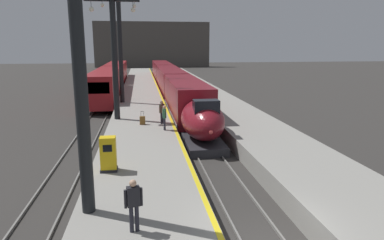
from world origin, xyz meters
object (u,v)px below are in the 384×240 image
object	(u,v)px
passenger_far_waiting	(134,202)
ticket_machine_yellow	(108,155)
passenger_mid_platform	(164,116)
passenger_near_edge	(162,110)
station_column_far	(120,40)
station_column_near	(80,45)
highspeed_train_main	(171,81)
regional_train_adjacent	(112,78)
rolling_suitcase	(142,120)
station_column_mid	(114,47)

from	to	relation	value
passenger_far_waiting	ticket_machine_yellow	xyz separation A→B (m)	(-1.23, 5.52, -0.25)
passenger_mid_platform	passenger_near_edge	bearing A→B (deg)	91.57
station_column_far	passenger_mid_platform	world-z (taller)	station_column_far
station_column_near	passenger_far_waiting	distance (m)	5.13
passenger_mid_platform	highspeed_train_main	bearing A→B (deg)	84.03
station_column_near	passenger_far_waiting	xyz separation A→B (m)	(1.53, -1.58, -4.64)
regional_train_adjacent	passenger_mid_platform	bearing A→B (deg)	-78.95
highspeed_train_main	passenger_far_waiting	world-z (taller)	highspeed_train_main
regional_train_adjacent	ticket_machine_yellow	distance (m)	36.27
station_column_far	rolling_suitcase	size ratio (longest dim) A/B	10.52
highspeed_train_main	passenger_far_waiting	bearing A→B (deg)	-96.70
station_column_mid	regional_train_adjacent	bearing A→B (deg)	95.13
highspeed_train_main	station_column_far	bearing A→B (deg)	-117.36
passenger_far_waiting	rolling_suitcase	xyz separation A→B (m)	(0.35, 14.90, -0.69)
station_column_near	rolling_suitcase	xyz separation A→B (m)	(1.88, 13.32, -5.32)
station_column_mid	passenger_near_edge	world-z (taller)	station_column_mid
passenger_far_waiting	highspeed_train_main	bearing A→B (deg)	83.30
rolling_suitcase	station_column_mid	bearing A→B (deg)	130.33
station_column_near	station_column_mid	size ratio (longest dim) A/B	1.00
station_column_mid	passenger_far_waiting	distance (m)	17.83
station_column_near	rolling_suitcase	size ratio (longest dim) A/B	9.36
regional_train_adjacent	station_column_mid	bearing A→B (deg)	-84.87
station_column_mid	passenger_near_edge	size ratio (longest dim) A/B	5.42
rolling_suitcase	regional_train_adjacent	bearing A→B (deg)	98.77
station_column_far	passenger_near_edge	xyz separation A→B (m)	(3.36, -10.43, -5.14)
highspeed_train_main	passenger_mid_platform	bearing A→B (deg)	-95.97
station_column_near	passenger_mid_platform	xyz separation A→B (m)	(3.35, 11.39, -4.64)
passenger_mid_platform	ticket_machine_yellow	distance (m)	8.06
passenger_mid_platform	regional_train_adjacent	bearing A→B (deg)	101.05
highspeed_train_main	ticket_machine_yellow	world-z (taller)	highspeed_train_main
passenger_far_waiting	rolling_suitcase	distance (m)	14.92
station_column_near	passenger_mid_platform	size ratio (longest dim) A/B	5.44
rolling_suitcase	ticket_machine_yellow	size ratio (longest dim) A/B	0.61
rolling_suitcase	highspeed_train_main	bearing A→B (deg)	79.72
passenger_near_edge	passenger_far_waiting	distance (m)	15.04
ticket_machine_yellow	station_column_far	bearing A→B (deg)	91.01
highspeed_train_main	station_column_far	xyz separation A→B (m)	(-5.90, -11.40, 5.22)
station_column_mid	station_column_near	bearing A→B (deg)	-89.79
station_column_mid	rolling_suitcase	size ratio (longest dim) A/B	9.33
ticket_machine_yellow	passenger_near_edge	bearing A→B (deg)	72.29
passenger_near_edge	passenger_mid_platform	world-z (taller)	same
station_column_far	passenger_far_waiting	bearing A→B (deg)	-86.43
passenger_far_waiting	station_column_mid	bearing A→B (deg)	95.27
highspeed_train_main	rolling_suitcase	distance (m)	22.23
station_column_mid	passenger_mid_platform	world-z (taller)	station_column_mid
station_column_far	rolling_suitcase	distance (m)	12.13
station_column_far	passenger_near_edge	world-z (taller)	station_column_far
regional_train_adjacent	passenger_near_edge	bearing A→B (deg)	-78.27
passenger_near_edge	passenger_far_waiting	size ratio (longest dim) A/B	1.00
station_column_far	passenger_far_waiting	distance (m)	25.93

